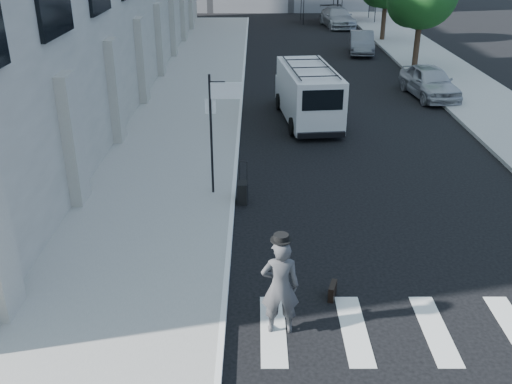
{
  "coord_description": "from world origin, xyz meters",
  "views": [
    {
      "loc": [
        -1.35,
        -12.08,
        7.2
      ],
      "look_at": [
        -1.34,
        0.7,
        1.3
      ],
      "focal_mm": 40.0,
      "sensor_mm": 36.0,
      "label": 1
    }
  ],
  "objects_px": {
    "parked_car_a": "(430,82)",
    "parked_car_c": "(337,17)",
    "suitcase": "(243,192)",
    "briefcase": "(332,291)",
    "parked_car_b": "(362,43)",
    "businessman": "(280,287)",
    "cargo_van": "(308,93)"
  },
  "relations": [
    {
      "from": "parked_car_a",
      "to": "suitcase",
      "type": "bearing_deg",
      "value": -133.09
    },
    {
      "from": "suitcase",
      "to": "parked_car_b",
      "type": "bearing_deg",
      "value": 75.64
    },
    {
      "from": "briefcase",
      "to": "parked_car_c",
      "type": "xyz_separation_m",
      "value": [
        4.97,
        37.52,
        0.59
      ]
    },
    {
      "from": "businessman",
      "to": "briefcase",
      "type": "distance_m",
      "value": 1.82
    },
    {
      "from": "parked_car_b",
      "to": "parked_car_c",
      "type": "xyz_separation_m",
      "value": [
        -0.12,
        10.88,
        0.08
      ]
    },
    {
      "from": "businessman",
      "to": "parked_car_a",
      "type": "distance_m",
      "value": 18.89
    },
    {
      "from": "parked_car_c",
      "to": "briefcase",
      "type": "bearing_deg",
      "value": -104.27
    },
    {
      "from": "businessman",
      "to": "cargo_van",
      "type": "bearing_deg",
      "value": -98.27
    },
    {
      "from": "parked_car_a",
      "to": "parked_car_b",
      "type": "bearing_deg",
      "value": 91.19
    },
    {
      "from": "parked_car_a",
      "to": "parked_car_c",
      "type": "bearing_deg",
      "value": 87.64
    },
    {
      "from": "cargo_van",
      "to": "parked_car_a",
      "type": "height_order",
      "value": "cargo_van"
    },
    {
      "from": "cargo_van",
      "to": "parked_car_c",
      "type": "distance_m",
      "value": 25.33
    },
    {
      "from": "businessman",
      "to": "briefcase",
      "type": "xyz_separation_m",
      "value": [
        1.18,
        1.1,
        -0.85
      ]
    },
    {
      "from": "businessman",
      "to": "parked_car_b",
      "type": "xyz_separation_m",
      "value": [
        6.27,
        27.73,
        -0.34
      ]
    },
    {
      "from": "cargo_van",
      "to": "parked_car_b",
      "type": "bearing_deg",
      "value": 65.54
    },
    {
      "from": "parked_car_b",
      "to": "cargo_van",
      "type": "bearing_deg",
      "value": -101.36
    },
    {
      "from": "parked_car_a",
      "to": "parked_car_b",
      "type": "height_order",
      "value": "parked_car_a"
    },
    {
      "from": "suitcase",
      "to": "parked_car_c",
      "type": "distance_m",
      "value": 33.55
    },
    {
      "from": "parked_car_a",
      "to": "parked_car_b",
      "type": "relative_size",
      "value": 1.05
    },
    {
      "from": "businessman",
      "to": "briefcase",
      "type": "relative_size",
      "value": 4.62
    },
    {
      "from": "suitcase",
      "to": "parked_car_a",
      "type": "distance_m",
      "value": 14.28
    },
    {
      "from": "businessman",
      "to": "parked_car_c",
      "type": "xyz_separation_m",
      "value": [
        6.15,
        38.61,
        -0.26
      ]
    },
    {
      "from": "businessman",
      "to": "parked_car_a",
      "type": "xyz_separation_m",
      "value": [
        7.68,
        17.25,
        -0.28
      ]
    },
    {
      "from": "briefcase",
      "to": "cargo_van",
      "type": "xyz_separation_m",
      "value": [
        0.48,
        12.59,
        0.96
      ]
    },
    {
      "from": "briefcase",
      "to": "parked_car_a",
      "type": "distance_m",
      "value": 17.43
    },
    {
      "from": "briefcase",
      "to": "parked_car_a",
      "type": "height_order",
      "value": "parked_car_a"
    },
    {
      "from": "suitcase",
      "to": "parked_car_c",
      "type": "relative_size",
      "value": 0.23
    },
    {
      "from": "cargo_van",
      "to": "parked_car_a",
      "type": "relative_size",
      "value": 1.37
    },
    {
      "from": "businessman",
      "to": "parked_car_c",
      "type": "distance_m",
      "value": 39.1
    },
    {
      "from": "parked_car_a",
      "to": "parked_car_c",
      "type": "height_order",
      "value": "parked_car_c"
    },
    {
      "from": "cargo_van",
      "to": "parked_car_a",
      "type": "distance_m",
      "value": 7.01
    },
    {
      "from": "businessman",
      "to": "suitcase",
      "type": "height_order",
      "value": "businessman"
    }
  ]
}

